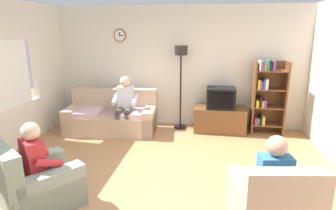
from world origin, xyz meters
TOP-DOWN VIEW (x-y plane):
  - ground_plane at (0.00, 0.00)m, footprint 12.00×12.00m
  - back_wall_assembly at (-0.00, 2.66)m, footprint 6.20×0.17m
  - couch at (-1.37, 1.89)m, footprint 1.96×1.03m
  - tv_stand at (0.97, 2.25)m, footprint 1.10×0.56m
  - tv at (0.97, 2.23)m, footprint 0.60×0.49m
  - bookshelf at (1.92, 2.32)m, footprint 0.68×0.36m
  - floor_lamp at (0.09, 2.35)m, footprint 0.28×0.28m
  - armchair_near_window at (-1.36, -0.87)m, footprint 1.17×1.18m
  - armchair_near_bookshelf at (1.43, -0.89)m, footprint 0.92×0.99m
  - person_on_couch at (-1.03, 1.78)m, footprint 0.54×0.56m
  - person_in_left_armchair at (-1.31, -0.80)m, footprint 0.62×0.64m
  - person_in_right_armchair at (1.42, -0.80)m, footprint 0.55×0.58m

SIDE VIEW (x-z plane):
  - ground_plane at x=0.00m, z-range 0.00..0.00m
  - tv_stand at x=0.97m, z-range 0.00..0.55m
  - armchair_near_window at x=-1.36m, z-range -0.16..0.74m
  - armchair_near_bookshelf at x=1.43m, z-range -0.16..0.74m
  - couch at x=-1.37m, z-range -0.14..0.76m
  - person_in_left_armchair at x=-1.31m, z-range 0.04..1.16m
  - person_in_right_armchair at x=1.42m, z-range 0.04..1.16m
  - person_on_couch at x=-1.03m, z-range 0.08..1.32m
  - tv at x=0.97m, z-range 0.55..0.99m
  - bookshelf at x=1.92m, z-range 0.05..1.63m
  - back_wall_assembly at x=0.00m, z-range 0.00..2.70m
  - floor_lamp at x=0.09m, z-range 0.53..2.38m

